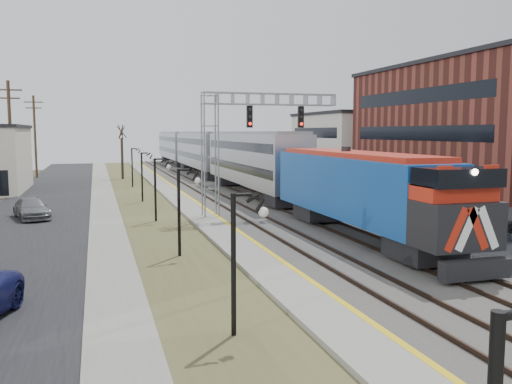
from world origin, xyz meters
name	(u,v)px	position (x,y,z in m)	size (l,w,h in m)	color
street_west	(39,211)	(-11.50, 35.00, 0.02)	(7.00, 120.00, 0.04)	black
sidewalk	(105,208)	(-7.00, 35.00, 0.04)	(2.00, 120.00, 0.08)	gray
grass_median	(146,207)	(-4.00, 35.00, 0.03)	(4.00, 120.00, 0.06)	#4D4E2A
platform	(186,204)	(-1.00, 35.00, 0.12)	(2.00, 120.00, 0.24)	gray
ballast_bed	(248,202)	(4.00, 35.00, 0.10)	(8.00, 120.00, 0.20)	#595651
parking_lot	(383,198)	(16.00, 35.00, 0.02)	(16.00, 120.00, 0.04)	black
platform_edge	(197,202)	(-0.12, 35.00, 0.24)	(0.24, 120.00, 0.01)	gold
track_near	(224,201)	(2.00, 35.00, 0.28)	(1.58, 120.00, 0.15)	#2D2119
track_far	(266,199)	(5.50, 35.00, 0.28)	(1.58, 120.00, 0.15)	#2D2119
train	(215,156)	(5.50, 54.48, 2.92)	(3.00, 85.85, 5.33)	#124696
signal_gantry	(236,133)	(1.22, 27.99, 5.59)	(9.00, 1.07, 8.15)	gray
lampposts	(178,212)	(-4.00, 18.29, 2.00)	(0.14, 62.14, 4.00)	black
fence	(298,192)	(8.20, 35.00, 0.80)	(0.04, 120.00, 1.60)	gray
bare_trees	(26,170)	(-12.66, 38.91, 2.70)	(12.30, 42.30, 5.95)	#382D23
car_lot_c	(470,226)	(11.03, 17.47, 0.79)	(2.62, 5.68, 1.58)	black
car_lot_d	(399,201)	(13.64, 28.56, 0.65)	(1.81, 4.45, 1.29)	navy
car_lot_e	(328,191)	(11.34, 36.00, 0.65)	(1.54, 3.83, 1.30)	slate
car_lot_f	(306,183)	(12.17, 43.21, 0.67)	(1.41, 4.04, 1.33)	#0B3A20
car_street_b	(31,209)	(-11.61, 31.49, 0.64)	(1.81, 4.44, 1.29)	slate
car_lot_g	(283,178)	(11.32, 47.71, 0.79)	(2.61, 5.65, 1.57)	#9A110B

